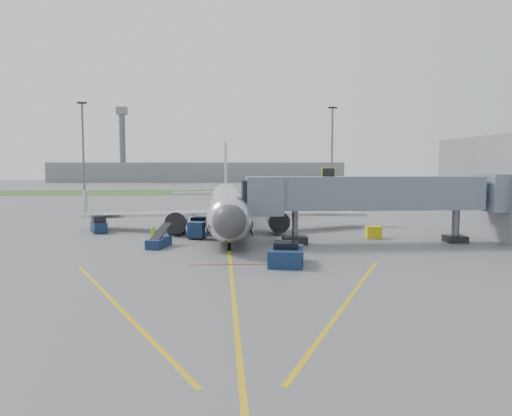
{
  "coord_description": "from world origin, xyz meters",
  "views": [
    {
      "loc": [
        -0.64,
        -39.4,
        7.19
      ],
      "look_at": [
        2.54,
        6.06,
        3.2
      ],
      "focal_mm": 35.0,
      "sensor_mm": 36.0,
      "label": 1
    }
  ],
  "objects": [
    {
      "name": "baggage_tug",
      "position": [
        -13.57,
        13.94,
        0.81
      ],
      "size": [
        2.27,
        2.93,
        1.83
      ],
      "color": "#0D203C",
      "rests_on": "ground"
    },
    {
      "name": "baggage_cart_c",
      "position": [
        -3.0,
        13.86,
        0.8
      ],
      "size": [
        1.9,
        1.9,
        1.57
      ],
      "color": "#0D203C",
      "rests_on": "ground"
    },
    {
      "name": "pushback_tug",
      "position": [
        4.0,
        -4.16,
        0.68
      ],
      "size": [
        3.04,
        4.29,
        1.64
      ],
      "color": "#0D203C",
      "rests_on": "ground"
    },
    {
      "name": "light_mast_right",
      "position": [
        25.0,
        75.0,
        10.78
      ],
      "size": [
        2.0,
        0.44,
        20.4
      ],
      "color": "#595B60",
      "rests_on": "ground"
    },
    {
      "name": "airliner",
      "position": [
        0.0,
        15.25,
        2.65
      ],
      "size": [
        32.1,
        35.67,
        10.25
      ],
      "color": "silver",
      "rests_on": "ground"
    },
    {
      "name": "ground_power_cart",
      "position": [
        14.2,
        8.0,
        0.57
      ],
      "size": [
        1.47,
        1.0,
        1.15
      ],
      "color": "yellow",
      "rests_on": "ground"
    },
    {
      "name": "baggage_cart_a",
      "position": [
        -3.0,
        8.68,
        0.84
      ],
      "size": [
        1.89,
        1.89,
        1.65
      ],
      "color": "#0D203C",
      "rests_on": "ground"
    },
    {
      "name": "distant_terminal",
      "position": [
        -10.0,
        170.0,
        4.0
      ],
      "size": [
        120.0,
        14.0,
        8.0
      ],
      "primitive_type": "cube",
      "color": "slate",
      "rests_on": "ground"
    },
    {
      "name": "jet_bridge",
      "position": [
        12.86,
        5.0,
        4.47
      ],
      "size": [
        25.3,
        4.0,
        6.9
      ],
      "color": "slate",
      "rests_on": "ground"
    },
    {
      "name": "control_tower",
      "position": [
        -40.0,
        165.0,
        17.33
      ],
      "size": [
        4.0,
        4.0,
        30.0
      ],
      "color": "#595B60",
      "rests_on": "ground"
    },
    {
      "name": "belt_loader",
      "position": [
        -6.07,
        4.04,
        0.47
      ],
      "size": [
        2.01,
        4.03,
        1.9
      ],
      "color": "#0D203C",
      "rests_on": "ground"
    },
    {
      "name": "grass_strip",
      "position": [
        0.0,
        90.0,
        0.01
      ],
      "size": [
        300.0,
        25.0,
        0.01
      ],
      "primitive_type": "cube",
      "color": "#2D4C1E",
      "rests_on": "ground"
    },
    {
      "name": "ground",
      "position": [
        0.0,
        0.0,
        0.0
      ],
      "size": [
        400.0,
        400.0,
        0.0
      ],
      "primitive_type": "plane",
      "color": "#565659",
      "rests_on": "ground"
    },
    {
      "name": "ramp_worker",
      "position": [
        -6.71,
        5.36,
        0.84
      ],
      "size": [
        0.73,
        0.64,
        1.68
      ],
      "primitive_type": "imported",
      "rotation": [
        0.0,
        0.0,
        0.49
      ],
      "color": "#96C617",
      "rests_on": "ground"
    },
    {
      "name": "baggage_cart_b",
      "position": [
        -5.23,
        11.92,
        0.87
      ],
      "size": [
        1.82,
        1.82,
        1.71
      ],
      "color": "#0D203C",
      "rests_on": "ground"
    },
    {
      "name": "apron_markings",
      "position": [
        0.0,
        -7.4,
        0.0
      ],
      "size": [
        21.52,
        50.0,
        0.01
      ],
      "color": "gold",
      "rests_on": "ground"
    },
    {
      "name": "light_mast_left",
      "position": [
        -30.0,
        70.0,
        10.78
      ],
      "size": [
        2.0,
        0.44,
        20.4
      ],
      "color": "#595B60",
      "rests_on": "ground"
    }
  ]
}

